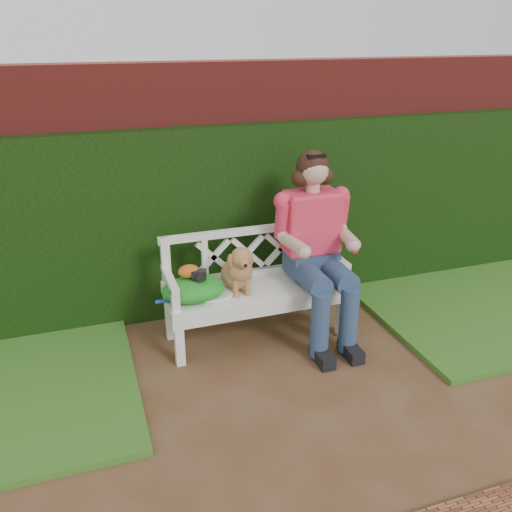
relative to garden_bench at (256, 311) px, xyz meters
name	(u,v)px	position (x,y,z in m)	size (l,w,h in m)	color
ground	(309,409)	(0.04, -1.04, -0.24)	(60.00, 60.00, 0.00)	#512E17
brick_wall	(230,187)	(0.04, 0.86, 0.86)	(10.00, 0.30, 2.20)	maroon
ivy_hedge	(238,220)	(0.04, 0.64, 0.61)	(10.00, 0.18, 1.70)	#1A430C
grass_right	(498,299)	(2.44, -0.14, -0.21)	(2.60, 2.00, 0.05)	#295B15
garden_bench	(256,311)	(0.00, 0.00, 0.00)	(1.58, 0.60, 0.48)	white
seated_woman	(313,242)	(0.50, -0.02, 0.57)	(0.69, 0.92, 1.63)	#F64565
dog	(238,266)	(-0.16, -0.01, 0.44)	(0.27, 0.37, 0.41)	#BC6833
tennis_racket	(209,294)	(-0.41, -0.05, 0.26)	(0.66, 0.28, 0.03)	silver
green_bag	(193,289)	(-0.54, -0.05, 0.32)	(0.50, 0.38, 0.17)	#3A8E2F
camera_item	(199,274)	(-0.49, -0.06, 0.45)	(0.11, 0.08, 0.07)	black
baseball_glove	(189,271)	(-0.56, -0.01, 0.46)	(0.17, 0.12, 0.11)	#BD5318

